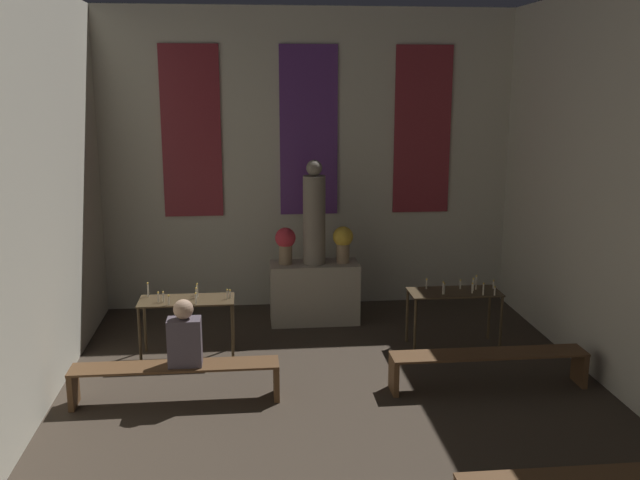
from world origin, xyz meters
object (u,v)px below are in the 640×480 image
object	(u,v)px
candle_rack_right	(455,298)
person_seated	(184,336)
pew_back_right	(488,361)
statue	(314,216)
altar	(314,292)
flower_vase_left	(285,243)
pew_back_left	(176,374)
candle_rack_left	(187,307)
flower_vase_right	(343,241)

from	to	relation	value
candle_rack_right	person_seated	xyz separation A→B (m)	(-3.38, -1.32, 0.09)
pew_back_right	person_seated	world-z (taller)	person_seated
statue	altar	bearing A→B (deg)	0.00
flower_vase_left	pew_back_left	size ratio (longest dim) A/B	0.24
pew_back_left	person_seated	world-z (taller)	person_seated
flower_vase_left	candle_rack_right	size ratio (longest dim) A/B	0.44
statue	person_seated	world-z (taller)	statue
candle_rack_right	pew_back_left	xyz separation A→B (m)	(-3.49, -1.32, -0.34)
flower_vase_left	candle_rack_left	distance (m)	1.84
altar	flower_vase_right	xyz separation A→B (m)	(0.41, 0.00, 0.75)
candle_rack_left	person_seated	xyz separation A→B (m)	(0.08, -1.32, 0.09)
altar	candle_rack_right	distance (m)	2.11
statue	candle_rack_left	world-z (taller)	statue
candle_rack_left	pew_back_left	world-z (taller)	candle_rack_left
flower_vase_left	candle_rack_left	size ratio (longest dim) A/B	0.44
flower_vase_right	candle_rack_left	bearing A→B (deg)	-151.11
pew_back_right	flower_vase_left	bearing A→B (deg)	130.97
statue	candle_rack_right	distance (m)	2.29
flower_vase_right	candle_rack_right	size ratio (longest dim) A/B	0.44
person_seated	pew_back_left	bearing A→B (deg)	180.00
altar	person_seated	size ratio (longest dim) A/B	1.72
altar	candle_rack_left	bearing A→B (deg)	-145.64
flower_vase_right	person_seated	size ratio (longest dim) A/B	0.71
flower_vase_left	flower_vase_right	distance (m)	0.83
statue	candle_rack_left	size ratio (longest dim) A/B	1.25
flower_vase_right	candle_rack_right	distance (m)	1.85
flower_vase_left	candle_rack_right	xyz separation A→B (m)	(2.15, -1.18, -0.53)
statue	candle_rack_right	bearing A→B (deg)	-34.31
altar	statue	xyz separation A→B (m)	(0.00, 0.00, 1.13)
flower_vase_right	person_seated	world-z (taller)	flower_vase_right
flower_vase_left	pew_back_left	xyz separation A→B (m)	(-1.35, -2.50, -0.87)
flower_vase_left	pew_back_right	distance (m)	3.43
candle_rack_left	pew_back_left	distance (m)	1.36
flower_vase_left	candle_rack_right	bearing A→B (deg)	-28.85
statue	pew_back_right	world-z (taller)	statue
altar	flower_vase_right	distance (m)	0.86
altar	pew_back_left	bearing A→B (deg)	-125.11
altar	statue	bearing A→B (deg)	0.00
statue	candle_rack_left	bearing A→B (deg)	-145.64
flower_vase_right	pew_back_right	world-z (taller)	flower_vase_right
altar	flower_vase_left	xyz separation A→B (m)	(-0.41, 0.00, 0.75)
statue	pew_back_left	bearing A→B (deg)	-125.11
person_seated	statue	bearing A→B (deg)	56.65
statue	flower_vase_right	xyz separation A→B (m)	(0.41, 0.00, -0.38)
statue	person_seated	bearing A→B (deg)	-123.35
pew_back_left	person_seated	distance (m)	0.45
flower_vase_left	candle_rack_right	world-z (taller)	flower_vase_left
flower_vase_right	candle_rack_right	bearing A→B (deg)	-41.86
person_seated	pew_back_right	bearing A→B (deg)	0.00
flower_vase_right	pew_back_right	size ratio (longest dim) A/B	0.24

